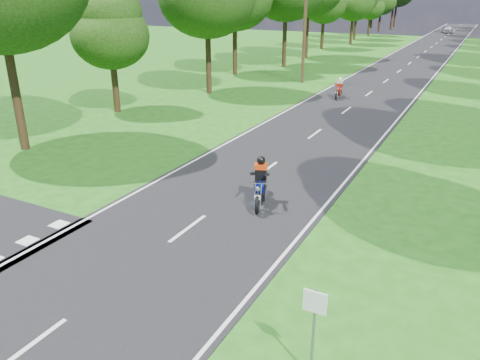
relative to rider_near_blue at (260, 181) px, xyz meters
The scene contains 8 objects.
ground 4.99m from the rider_near_blue, 104.02° to the right, with size 160.00×160.00×0.00m, color #1D4F12.
main_road 45.25m from the rider_near_blue, 91.51° to the left, with size 7.00×140.00×0.02m, color black.
road_markings 43.38m from the rider_near_blue, 91.76° to the left, with size 7.40×140.00×0.01m.
telegraph_pole 24.53m from the rider_near_blue, 107.21° to the left, with size 1.20×0.26×8.00m.
road_sign 8.05m from the rider_near_blue, 57.60° to the right, with size 0.45×0.07×2.00m.
rider_near_blue is the anchor object (origin of this frame).
rider_far_red 18.80m from the rider_near_blue, 98.34° to the left, with size 0.56×1.69×1.41m, color #AC150D, non-canonical shape.
distant_car 83.90m from the rider_near_blue, 91.21° to the left, with size 1.54×3.84×1.31m, color #ADAFB5.
Camera 1 is at (7.55, -8.82, 6.91)m, focal length 35.00 mm.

